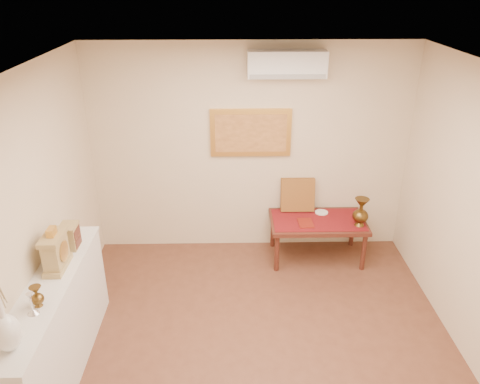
{
  "coord_description": "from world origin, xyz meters",
  "views": [
    {
      "loc": [
        -0.25,
        -3.3,
        3.4
      ],
      "look_at": [
        -0.15,
        1.15,
        1.3
      ],
      "focal_mm": 35.0,
      "sensor_mm": 36.0,
      "label": 1
    }
  ],
  "objects_px": {
    "low_table": "(318,225)",
    "wooden_chest": "(70,236)",
    "brass_urn_tall": "(361,209)",
    "display_ledge": "(57,329)",
    "mantel_clock": "(56,251)"
  },
  "relations": [
    {
      "from": "brass_urn_tall",
      "to": "display_ledge",
      "type": "xyz_separation_m",
      "value": [
        -3.16,
        -1.73,
        -0.29
      ]
    },
    {
      "from": "wooden_chest",
      "to": "low_table",
      "type": "relative_size",
      "value": 0.2
    },
    {
      "from": "display_ledge",
      "to": "wooden_chest",
      "type": "distance_m",
      "value": 0.86
    },
    {
      "from": "wooden_chest",
      "to": "brass_urn_tall",
      "type": "bearing_deg",
      "value": 19.66
    },
    {
      "from": "wooden_chest",
      "to": "low_table",
      "type": "bearing_deg",
      "value": 25.62
    },
    {
      "from": "low_table",
      "to": "wooden_chest",
      "type": "bearing_deg",
      "value": -154.38
    },
    {
      "from": "mantel_clock",
      "to": "low_table",
      "type": "relative_size",
      "value": 0.34
    },
    {
      "from": "mantel_clock",
      "to": "low_table",
      "type": "distance_m",
      "value": 3.19
    },
    {
      "from": "display_ledge",
      "to": "mantel_clock",
      "type": "height_order",
      "value": "mantel_clock"
    },
    {
      "from": "display_ledge",
      "to": "wooden_chest",
      "type": "relative_size",
      "value": 8.28
    },
    {
      "from": "brass_urn_tall",
      "to": "low_table",
      "type": "relative_size",
      "value": 0.37
    },
    {
      "from": "brass_urn_tall",
      "to": "wooden_chest",
      "type": "xyz_separation_m",
      "value": [
        -3.14,
        -1.12,
        0.32
      ]
    },
    {
      "from": "brass_urn_tall",
      "to": "display_ledge",
      "type": "relative_size",
      "value": 0.22
    },
    {
      "from": "display_ledge",
      "to": "mantel_clock",
      "type": "relative_size",
      "value": 4.93
    },
    {
      "from": "display_ledge",
      "to": "mantel_clock",
      "type": "bearing_deg",
      "value": 87.4
    }
  ]
}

